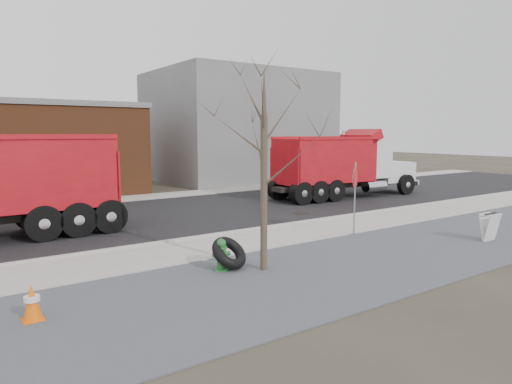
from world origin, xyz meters
TOP-DOWN VIEW (x-y plane):
  - ground at (0.00, 0.00)m, footprint 120.00×120.00m
  - gravel_verge at (0.00, -3.50)m, footprint 60.00×5.00m
  - sidewalk at (0.00, 0.25)m, footprint 60.00×2.50m
  - curb at (0.00, 1.55)m, footprint 60.00×0.15m
  - road at (0.00, 6.30)m, footprint 60.00×9.40m
  - far_sidewalk at (0.00, 12.00)m, footprint 60.00×2.00m
  - building_grey at (9.00, 18.00)m, footprint 12.00×10.00m
  - bare_tree at (-3.20, -2.60)m, footprint 3.20×3.20m
  - fire_hydrant at (-4.11, -1.99)m, footprint 0.49×0.47m
  - truck_tire at (-3.89, -2.01)m, footprint 1.25×1.19m
  - stop_sign at (1.73, -1.10)m, footprint 0.62×0.38m
  - sandwich_board at (4.74, -4.24)m, footprint 0.68×0.43m
  - traffic_cone_far at (-8.70, -2.73)m, footprint 0.38×0.38m
  - dump_truck_red_a at (8.20, 5.98)m, footprint 9.28×3.01m

SIDE VIEW (x-z plane):
  - ground at x=0.00m, z-range 0.00..0.00m
  - road at x=0.00m, z-range 0.00..0.02m
  - gravel_verge at x=0.00m, z-range 0.00..0.03m
  - sidewalk at x=0.00m, z-range 0.00..0.06m
  - far_sidewalk at x=0.00m, z-range 0.00..0.06m
  - curb at x=0.00m, z-range 0.00..0.11m
  - traffic_cone_far at x=-8.70m, z-range 0.00..0.73m
  - fire_hydrant at x=-4.11m, z-range -0.04..0.82m
  - truck_tire at x=-3.89m, z-range 0.00..0.89m
  - sandwich_board at x=4.74m, z-range 0.03..0.96m
  - stop_sign at x=1.73m, z-range 0.48..3.05m
  - dump_truck_red_a at x=8.20m, z-range 0.03..3.74m
  - bare_tree at x=-3.20m, z-range 0.70..5.90m
  - building_grey at x=9.00m, z-range 0.00..8.00m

